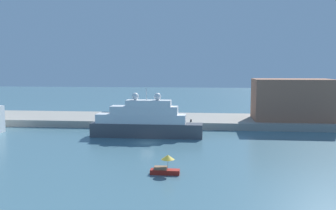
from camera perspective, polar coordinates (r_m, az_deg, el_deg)
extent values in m
plane|color=slate|center=(73.50, -3.24, -5.94)|extent=(400.00, 400.00, 0.00)
cube|color=gray|center=(98.43, -0.83, -2.38)|extent=(110.00, 19.42, 1.74)
cube|color=#4C4C51|center=(79.36, -3.38, -3.94)|extent=(24.26, 3.91, 3.03)
cube|color=white|center=(79.18, -4.26, -2.13)|extent=(19.40, 3.60, 1.97)
cube|color=white|center=(78.81, -3.75, -0.80)|extent=(14.55, 3.29, 1.75)
cube|color=white|center=(78.49, -3.06, 0.30)|extent=(9.70, 2.97, 1.33)
cylinder|color=silver|center=(78.40, -3.42, 1.73)|extent=(0.16, 0.16, 2.61)
sphere|color=white|center=(78.08, -1.66, 1.33)|extent=(1.55, 1.55, 1.55)
sphere|color=white|center=(78.87, -5.15, 1.36)|extent=(1.55, 1.55, 1.55)
cube|color=#B22319|center=(52.47, -0.48, -10.42)|extent=(4.15, 1.32, 0.68)
cube|color=#8C6647|center=(52.39, -1.17, -9.82)|extent=(1.83, 1.06, 0.42)
cylinder|color=#B2B2B2|center=(52.13, -0.02, -9.31)|extent=(0.06, 0.06, 1.46)
cone|color=gold|center=(51.86, -0.02, -8.18)|extent=(1.90, 1.90, 0.66)
cube|color=#9E664C|center=(97.53, 18.85, 0.82)|extent=(19.28, 11.01, 10.42)
cube|color=black|center=(99.45, -9.45, -1.66)|extent=(4.55, 1.61, 0.73)
cube|color=#262D33|center=(99.43, -9.58, -1.27)|extent=(2.73, 1.45, 0.62)
cylinder|color=#4C4C4C|center=(94.99, -6.60, -1.76)|extent=(0.36, 0.36, 1.43)
sphere|color=tan|center=(94.88, -6.60, -1.26)|extent=(0.24, 0.24, 0.24)
cylinder|color=black|center=(89.63, 3.61, -2.46)|extent=(0.41, 0.41, 0.61)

